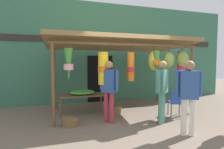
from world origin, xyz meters
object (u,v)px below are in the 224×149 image
at_px(flower_heap_on_table, 83,92).
at_px(vendor_in_orange, 162,86).
at_px(shopper_by_bananas, 188,91).
at_px(folding_chair, 176,101).
at_px(customer_foreground, 109,86).
at_px(display_table, 82,97).
at_px(wicker_basket_by_table, 70,122).
at_px(wicker_basket_spare, 115,109).

distance_m(flower_heap_on_table, vendor_in_orange, 2.48).
bearing_deg(vendor_in_orange, shopper_by_bananas, -82.99).
distance_m(folding_chair, customer_foreground, 2.23).
xyz_separation_m(display_table, vendor_in_orange, (2.01, -1.49, 0.44)).
height_order(flower_heap_on_table, shopper_by_bananas, shopper_by_bananas).
bearing_deg(shopper_by_bananas, folding_chair, 63.33).
bearing_deg(vendor_in_orange, folding_chair, 27.02).
xyz_separation_m(wicker_basket_by_table, shopper_by_bananas, (2.57, -1.45, 0.94)).
relative_size(wicker_basket_spare, vendor_in_orange, 0.22).
relative_size(folding_chair, wicker_basket_by_table, 1.93).
xyz_separation_m(vendor_in_orange, shopper_by_bananas, (0.11, -0.91, -0.00)).
height_order(flower_heap_on_table, folding_chair, folding_chair).
relative_size(vendor_in_orange, shopper_by_bananas, 1.00).
height_order(folding_chair, shopper_by_bananas, shopper_by_bananas).
bearing_deg(customer_foreground, wicker_basket_by_table, 177.18).
xyz_separation_m(vendor_in_orange, customer_foreground, (-1.39, 0.48, -0.00)).
xyz_separation_m(folding_chair, vendor_in_orange, (-0.77, -0.39, 0.54)).
distance_m(display_table, folding_chair, 2.99).
xyz_separation_m(flower_heap_on_table, vendor_in_orange, (1.99, -1.45, 0.30)).
xyz_separation_m(folding_chair, wicker_basket_by_table, (-3.22, 0.14, -0.40)).
bearing_deg(folding_chair, display_table, 158.41).
bearing_deg(flower_heap_on_table, folding_chair, -21.02).
bearing_deg(wicker_basket_spare, folding_chair, -29.01).
bearing_deg(wicker_basket_by_table, display_table, 65.01).
distance_m(vendor_in_orange, shopper_by_bananas, 0.92).
bearing_deg(wicker_basket_by_table, folding_chair, -2.56).
bearing_deg(vendor_in_orange, flower_heap_on_table, 143.90).
distance_m(flower_heap_on_table, folding_chair, 2.96).
xyz_separation_m(flower_heap_on_table, wicker_basket_by_table, (-0.47, -0.91, -0.64)).
relative_size(folding_chair, vendor_in_orange, 0.48).
distance_m(display_table, wicker_basket_by_table, 1.17).
xyz_separation_m(flower_heap_on_table, wicker_basket_spare, (1.06, -0.12, -0.61)).
bearing_deg(display_table, customer_foreground, -58.52).
bearing_deg(flower_heap_on_table, vendor_in_orange, -36.10).
bearing_deg(wicker_basket_spare, display_table, 171.61).
distance_m(wicker_basket_by_table, wicker_basket_spare, 1.72).
height_order(display_table, wicker_basket_spare, display_table).
height_order(flower_heap_on_table, customer_foreground, customer_foreground).
relative_size(display_table, customer_foreground, 0.84).
distance_m(display_table, shopper_by_bananas, 3.24).
bearing_deg(folding_chair, customer_foreground, 177.57).
height_order(flower_heap_on_table, wicker_basket_by_table, flower_heap_on_table).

